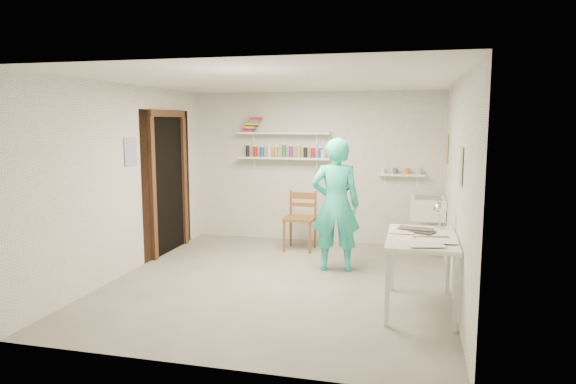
% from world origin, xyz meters
% --- Properties ---
extents(floor, '(4.00, 4.50, 0.02)m').
position_xyz_m(floor, '(0.00, 0.00, -0.01)').
color(floor, slate).
rests_on(floor, ground).
extents(ceiling, '(4.00, 4.50, 0.02)m').
position_xyz_m(ceiling, '(0.00, 0.00, 2.41)').
color(ceiling, silver).
rests_on(ceiling, wall_back).
extents(wall_back, '(4.00, 0.02, 2.40)m').
position_xyz_m(wall_back, '(0.00, 2.26, 1.20)').
color(wall_back, silver).
rests_on(wall_back, ground).
extents(wall_front, '(4.00, 0.02, 2.40)m').
position_xyz_m(wall_front, '(0.00, -2.26, 1.20)').
color(wall_front, silver).
rests_on(wall_front, ground).
extents(wall_left, '(0.02, 4.50, 2.40)m').
position_xyz_m(wall_left, '(-2.01, 0.00, 1.20)').
color(wall_left, silver).
rests_on(wall_left, ground).
extents(wall_right, '(0.02, 4.50, 2.40)m').
position_xyz_m(wall_right, '(2.01, 0.00, 1.20)').
color(wall_right, silver).
rests_on(wall_right, ground).
extents(doorway_recess, '(0.02, 0.90, 2.00)m').
position_xyz_m(doorway_recess, '(-1.99, 1.05, 1.00)').
color(doorway_recess, black).
rests_on(doorway_recess, wall_left).
extents(corridor_box, '(1.40, 1.50, 2.10)m').
position_xyz_m(corridor_box, '(-2.70, 1.05, 1.05)').
color(corridor_box, brown).
rests_on(corridor_box, ground).
extents(door_lintel, '(0.06, 1.05, 0.10)m').
position_xyz_m(door_lintel, '(-1.97, 1.05, 2.05)').
color(door_lintel, brown).
rests_on(door_lintel, wall_left).
extents(door_jamb_near, '(0.06, 0.10, 2.00)m').
position_xyz_m(door_jamb_near, '(-1.97, 0.55, 1.00)').
color(door_jamb_near, brown).
rests_on(door_jamb_near, ground).
extents(door_jamb_far, '(0.06, 0.10, 2.00)m').
position_xyz_m(door_jamb_far, '(-1.97, 1.55, 1.00)').
color(door_jamb_far, brown).
rests_on(door_jamb_far, ground).
extents(shelf_lower, '(1.50, 0.22, 0.03)m').
position_xyz_m(shelf_lower, '(-0.50, 2.13, 1.35)').
color(shelf_lower, white).
rests_on(shelf_lower, wall_back).
extents(shelf_upper, '(1.50, 0.22, 0.03)m').
position_xyz_m(shelf_upper, '(-0.50, 2.13, 1.75)').
color(shelf_upper, white).
rests_on(shelf_upper, wall_back).
extents(ledge_shelf, '(0.70, 0.14, 0.03)m').
position_xyz_m(ledge_shelf, '(1.35, 2.17, 1.12)').
color(ledge_shelf, white).
rests_on(ledge_shelf, wall_back).
extents(poster_left, '(0.01, 0.28, 0.36)m').
position_xyz_m(poster_left, '(-1.99, 0.05, 1.55)').
color(poster_left, '#334C7F').
rests_on(poster_left, wall_left).
extents(poster_right_a, '(0.01, 0.34, 0.42)m').
position_xyz_m(poster_right_a, '(1.99, 1.80, 1.55)').
color(poster_right_a, '#995933').
rests_on(poster_right_a, wall_right).
extents(poster_right_b, '(0.01, 0.30, 0.38)m').
position_xyz_m(poster_right_b, '(1.99, -0.55, 1.50)').
color(poster_right_b, '#3F724C').
rests_on(poster_right_b, wall_right).
extents(belfast_sink, '(0.48, 0.60, 0.30)m').
position_xyz_m(belfast_sink, '(1.75, 1.70, 0.70)').
color(belfast_sink, white).
rests_on(belfast_sink, wall_right).
extents(man, '(0.69, 0.51, 1.73)m').
position_xyz_m(man, '(0.57, 0.66, 0.87)').
color(man, '#2AD2B6').
rests_on(man, ground).
extents(wall_clock, '(0.31, 0.09, 0.31)m').
position_xyz_m(wall_clock, '(0.61, 0.88, 1.16)').
color(wall_clock, beige).
rests_on(wall_clock, man).
extents(wooden_chair, '(0.46, 0.44, 0.97)m').
position_xyz_m(wooden_chair, '(-0.11, 1.59, 0.48)').
color(wooden_chair, brown).
rests_on(wooden_chair, ground).
extents(work_table, '(0.70, 1.16, 0.77)m').
position_xyz_m(work_table, '(1.64, -0.54, 0.39)').
color(work_table, silver).
rests_on(work_table, ground).
extents(desk_lamp, '(0.14, 0.14, 0.14)m').
position_xyz_m(desk_lamp, '(1.83, -0.08, 0.99)').
color(desk_lamp, white).
rests_on(desk_lamp, work_table).
extents(spray_cans, '(1.34, 0.06, 0.17)m').
position_xyz_m(spray_cans, '(-0.50, 2.13, 1.45)').
color(spray_cans, black).
rests_on(spray_cans, shelf_lower).
extents(book_stack, '(0.32, 0.14, 0.22)m').
position_xyz_m(book_stack, '(-1.03, 2.13, 1.88)').
color(book_stack, red).
rests_on(book_stack, shelf_upper).
extents(ledge_pots, '(0.48, 0.07, 0.09)m').
position_xyz_m(ledge_pots, '(1.35, 2.17, 1.18)').
color(ledge_pots, silver).
rests_on(ledge_pots, ledge_shelf).
extents(papers, '(0.30, 0.22, 0.03)m').
position_xyz_m(papers, '(1.64, -0.54, 0.79)').
color(papers, silver).
rests_on(papers, work_table).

